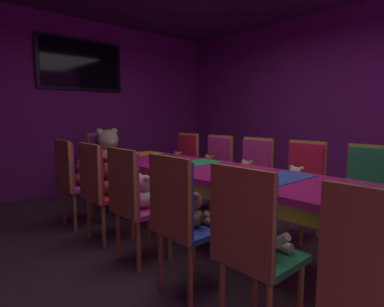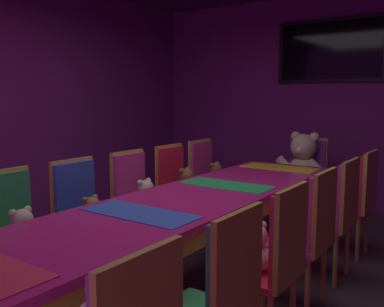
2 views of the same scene
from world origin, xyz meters
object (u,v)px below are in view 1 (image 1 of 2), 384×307
at_px(teddy_left_4, 112,181).
at_px(wall_tv, 81,65).
at_px(chair_right_1, 367,189).
at_px(banquet_table, 226,179).
at_px(teddy_left_1, 265,232).
at_px(chair_left_2, 178,212).
at_px(chair_right_4, 216,165).
at_px(chair_left_0, 378,282).
at_px(teddy_left_5, 83,174).
at_px(chair_right_2, 302,179).
at_px(chair_left_1, 249,237).
at_px(teddy_right_2, 295,182).
at_px(throne_chair, 104,159).
at_px(king_teddy_bear, 109,152).
at_px(teddy_right_3, 246,174).
at_px(chair_left_4, 98,183).
at_px(teddy_right_4, 208,167).
at_px(chair_left_3, 130,195).
at_px(chair_left_5, 71,175).
at_px(chair_right_5, 185,160).
at_px(teddy_left_3, 145,193).
at_px(chair_right_3, 253,171).

xyz_separation_m(teddy_left_4, wall_tv, (0.68, 2.19, 1.46)).
bearing_deg(chair_right_1, banquet_table, -47.64).
bearing_deg(teddy_left_1, teddy_left_4, 89.69).
xyz_separation_m(chair_left_2, chair_right_4, (1.66, 1.21, 0.00)).
xyz_separation_m(chair_left_0, teddy_left_5, (0.12, 3.06, -0.01)).
height_order(chair_right_2, chair_right_4, same).
height_order(chair_left_0, chair_left_1, same).
distance_m(chair_right_4, wall_tv, 2.77).
bearing_deg(teddy_right_2, chair_left_1, 21.26).
height_order(throne_chair, king_teddy_bear, king_teddy_bear).
xyz_separation_m(chair_left_2, chair_right_1, (1.68, -0.62, 0.00)).
relative_size(chair_left_1, teddy_right_3, 3.31).
distance_m(teddy_left_5, throne_chair, 1.16).
distance_m(chair_left_4, teddy_right_4, 1.51).
bearing_deg(chair_left_3, chair_right_1, -36.47).
bearing_deg(teddy_right_2, chair_right_2, -180.00).
xyz_separation_m(banquet_table, teddy_left_5, (-0.71, 1.52, -0.08)).
bearing_deg(teddy_right_2, wall_tv, -78.50).
bearing_deg(banquet_table, chair_right_1, -47.64).
bearing_deg(chair_left_5, chair_right_2, -47.25).
bearing_deg(chair_right_1, chair_right_2, -89.42).
xyz_separation_m(chair_right_2, chair_right_5, (-0.01, 1.85, 0.00)).
bearing_deg(chair_right_5, teddy_left_4, 22.37).
distance_m(chair_left_1, chair_right_4, 2.45).
distance_m(teddy_left_5, chair_right_4, 1.66).
distance_m(banquet_table, chair_right_2, 0.90).
bearing_deg(wall_tv, teddy_right_4, -72.85).
bearing_deg(throne_chair, teddy_left_3, -17.87).
bearing_deg(chair_left_3, chair_right_3, -0.47).
height_order(teddy_left_3, chair_right_2, chair_right_2).
xyz_separation_m(chair_right_2, king_teddy_bear, (-0.84, 2.58, 0.12)).
relative_size(teddy_left_1, king_teddy_bear, 0.48).
distance_m(chair_left_4, teddy_left_4, 0.15).
relative_size(teddy_left_1, chair_right_5, 0.31).
relative_size(chair_left_1, teddy_left_3, 3.18).
distance_m(chair_left_0, throne_chair, 4.06).
xyz_separation_m(chair_left_1, chair_right_1, (1.68, -0.02, 0.00)).
relative_size(chair_right_3, throne_chair, 1.00).
distance_m(banquet_table, teddy_right_4, 1.13).
height_order(teddy_right_4, wall_tv, wall_tv).
bearing_deg(chair_right_1, chair_left_3, -36.47).
height_order(chair_right_1, king_teddy_bear, king_teddy_bear).
relative_size(banquet_table, teddy_right_3, 12.70).
relative_size(chair_left_4, chair_right_1, 1.00).
relative_size(chair_left_4, throne_chair, 1.00).
distance_m(chair_left_5, chair_right_4, 1.79).
bearing_deg(teddy_right_4, banquet_table, 52.81).
height_order(chair_left_4, wall_tv, wall_tv).
bearing_deg(chair_left_5, king_teddy_bear, 41.36).
bearing_deg(chair_right_1, chair_right_5, -89.62).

